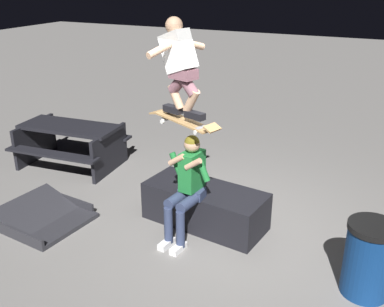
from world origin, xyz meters
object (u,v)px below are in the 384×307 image
Objects in this scene: ledge_box_main at (205,206)px; picnic_table_back at (70,139)px; person_sitting_on_ledge at (187,183)px; skater_airborne at (180,63)px; kicker_ramp at (45,219)px; trash_bin at (368,259)px; skateboard at (184,121)px.

ledge_box_main is 3.04m from picnic_table_back.
skater_airborne is (0.12, -0.07, 1.47)m from person_sitting_on_ledge.
trash_bin is at bearing -174.99° from kicker_ramp.
ledge_box_main is 1.97× the size of trash_bin.
skateboard is 2.53m from trash_bin.
picnic_table_back is (2.78, -1.15, -1.05)m from skateboard.
person_sitting_on_ledge is at bearing -164.74° from kicker_ramp.
picnic_table_back is at bearing -22.37° from skateboard.
skateboard is 0.69m from skater_airborne.
picnic_table_back is (2.73, -1.13, -1.74)m from skater_airborne.
skateboard reaches higher than person_sitting_on_ledge.
ledge_box_main is 1.59× the size of skateboard.
picnic_table_back is (2.85, -1.20, -0.27)m from person_sitting_on_ledge.
ledge_box_main is 2.20m from trash_bin.
person_sitting_on_ledge is 1.48m from skater_airborne.
skateboard reaches higher than picnic_table_back.
kicker_ramp is 1.39× the size of trash_bin.
person_sitting_on_ledge is at bearing 149.22° from skater_airborne.
person_sitting_on_ledge is 3.11m from picnic_table_back.
person_sitting_on_ledge reaches higher than picnic_table_back.
ledge_box_main is 1.47× the size of skater_airborne.
kicker_ramp is at bearing 5.01° from trash_bin.
person_sitting_on_ledge reaches higher than trash_bin.
picnic_table_back is (2.93, -0.80, 0.23)m from ledge_box_main.
skater_airborne is 3.43m from picnic_table_back.
person_sitting_on_ledge is 2.22m from trash_bin.
skater_airborne is at bearing -17.85° from skateboard.
skateboard is at bearing 162.15° from skater_airborne.
person_sitting_on_ledge is at bearing 141.14° from skateboard.
kicker_ramp is (1.92, 0.52, -0.71)m from person_sitting_on_ledge.
skateboard is 0.89× the size of kicker_ramp.
kicker_ramp is at bearing 24.92° from ledge_box_main.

